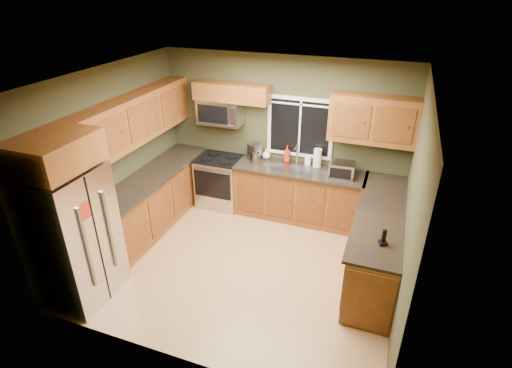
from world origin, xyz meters
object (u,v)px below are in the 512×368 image
Objects in this scene: range at (220,181)px; refrigerator at (75,237)px; kettle at (256,158)px; toaster_oven at (342,170)px; soap_bottle_c at (266,154)px; cordless_phone at (383,240)px; coffee_maker at (255,152)px; soap_bottle_a at (287,154)px; soap_bottle_b at (308,160)px; paper_towel_roll at (318,158)px; microwave at (221,112)px.

refrigerator is at bearing -103.97° from range.
toaster_oven is at bearing -0.21° from kettle.
cordless_phone is (2.11, -1.91, -0.03)m from soap_bottle_c.
soap_bottle_c is at bearing 137.71° from cordless_phone.
toaster_oven is 1.82m from cordless_phone.
kettle is 1.21× the size of cordless_phone.
refrigerator reaches higher than kettle.
cordless_phone is at bearing -42.29° from soap_bottle_c.
coffee_maker is 1.54× the size of soap_bottle_c.
cordless_phone is at bearing -38.58° from coffee_maker.
soap_bottle_a is at bearing 58.21° from refrigerator.
soap_bottle_a reaches higher than soap_bottle_b.
soap_bottle_b is (-0.17, 0.02, -0.06)m from paper_towel_roll.
soap_bottle_a is (1.86, 3.00, 0.18)m from refrigerator.
cordless_phone is (2.30, -1.83, -0.07)m from coffee_maker.
range is (0.69, 2.77, -0.43)m from refrigerator.
soap_bottle_c is at bearing -179.99° from soap_bottle_a.
soap_bottle_b is at bearing 3.53° from microwave.
kettle is at bearing -110.13° from soap_bottle_c.
range is 1.27m from microwave.
kettle is 0.86× the size of soap_bottle_a.
soap_bottle_b is (1.53, 0.09, -0.70)m from microwave.
soap_bottle_b is 2.36m from cordless_phone.
soap_bottle_c is 0.88× the size of cordless_phone.
toaster_oven is 1.40× the size of soap_bottle_a.
range is 0.92m from kettle.
paper_towel_roll reaches higher than range.
coffee_maker is 0.20m from kettle.
paper_towel_roll is 1.92× the size of soap_bottle_c.
coffee_maker is 2.94m from cordless_phone.
range is 2.33× the size of toaster_oven.
refrigerator is at bearing -121.79° from soap_bottle_a.
microwave reaches higher than toaster_oven.
refrigerator is at bearing -114.00° from coffee_maker.
soap_bottle_b is at bearing 17.58° from kettle.
soap_bottle_b is (2.22, 3.00, 0.13)m from refrigerator.
cordless_phone is at bearing -57.54° from paper_towel_roll.
kettle is 0.71× the size of paper_towel_roll.
kettle is 1.37× the size of soap_bottle_c.
paper_towel_roll is 1.70× the size of cordless_phone.
refrigerator reaches higher than soap_bottle_c.
toaster_oven is 1.55m from coffee_maker.
paper_towel_roll is 1.20× the size of soap_bottle_a.
microwave is 3.73× the size of cordless_phone.
kettle is 0.28m from soap_bottle_c.
toaster_oven is 1.97× the size of cordless_phone.
coffee_maker reaches higher than toaster_oven.
coffee_maker reaches higher than cordless_phone.
soap_bottle_c is (-1.35, 0.27, -0.03)m from toaster_oven.
toaster_oven is 2.18× the size of soap_bottle_b.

